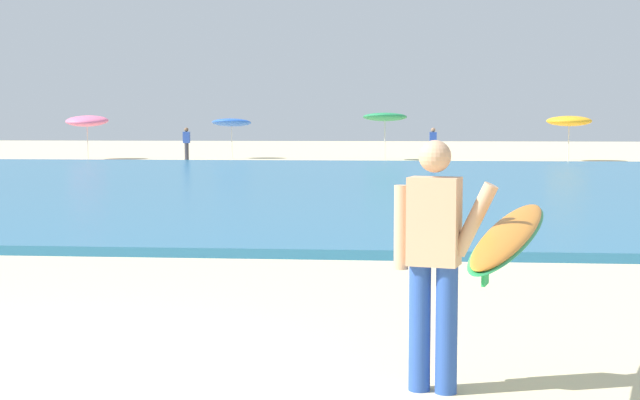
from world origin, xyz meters
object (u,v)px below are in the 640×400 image
beachgoer_near_row_left (433,144)px  beachgoer_near_row_mid (187,143)px  beach_umbrella_2 (385,117)px  beach_umbrella_0 (87,121)px  surfer_with_board (471,245)px  beach_umbrella_1 (232,123)px  beach_umbrella_3 (569,121)px

beachgoer_near_row_left → beachgoer_near_row_mid: (-11.61, 0.65, 0.00)m
beach_umbrella_2 → beachgoer_near_row_left: bearing=-44.9°
beach_umbrella_2 → beachgoer_near_row_mid: beach_umbrella_2 is taller
beach_umbrella_0 → beachgoer_near_row_mid: beach_umbrella_0 is taller
surfer_with_board → beachgoer_near_row_mid: 37.52m
surfer_with_board → beachgoer_near_row_left: bearing=88.3°
beach_umbrella_1 → beach_umbrella_3: 16.47m
beach_umbrella_0 → beach_umbrella_2: size_ratio=0.96×
beach_umbrella_1 → beach_umbrella_2: bearing=-9.4°
surfer_with_board → beach_umbrella_0: beach_umbrella_0 is taller
beach_umbrella_1 → surfer_with_board: bearing=-77.0°
beach_umbrella_2 → beach_umbrella_1: bearing=170.6°
beachgoer_near_row_mid → surfer_with_board: bearing=-73.6°
beach_umbrella_0 → beachgoer_near_row_mid: size_ratio=1.42×
surfer_with_board → beach_umbrella_1: size_ratio=1.23×
beach_umbrella_0 → beach_umbrella_1: size_ratio=1.08×
surfer_with_board → beach_umbrella_3: 37.92m
beach_umbrella_1 → beachgoer_near_row_mid: bearing=-119.8°
beach_umbrella_0 → beachgoer_near_row_mid: 5.60m
surfer_with_board → beachgoer_near_row_left: 35.36m
beach_umbrella_2 → beachgoer_near_row_left: beach_umbrella_2 is taller
beach_umbrella_1 → beach_umbrella_2: beach_umbrella_2 is taller
surfer_with_board → beach_umbrella_1: (-8.96, 38.86, 0.78)m
surfer_with_board → beachgoer_near_row_left: surfer_with_board is taller
beach_umbrella_3 → beachgoer_near_row_left: bearing=-164.1°
beachgoer_near_row_mid → beach_umbrella_1: bearing=60.2°
beach_umbrella_0 → beachgoer_near_row_left: size_ratio=1.42×
beachgoer_near_row_left → beachgoer_near_row_mid: size_ratio=1.00×
beach_umbrella_3 → beach_umbrella_0: bearing=179.5°
beach_umbrella_3 → surfer_with_board: bearing=-101.3°
beach_umbrella_1 → beach_umbrella_3: size_ratio=0.97×
beach_umbrella_0 → beach_umbrella_3: beach_umbrella_0 is taller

